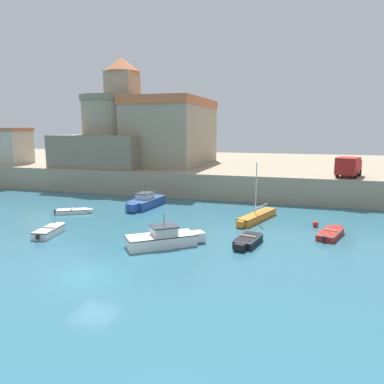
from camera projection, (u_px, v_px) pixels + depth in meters
ground_plane at (93, 274)px, 21.72m from camera, size 200.00×200.00×0.00m
quay_seawall at (236, 170)px, 62.70m from camera, size 120.00×40.00×3.02m
motorboat_white_0 at (164, 238)px, 26.89m from camera, size 5.42×4.74×2.39m
motorboat_blue_1 at (146, 202)px, 40.01m from camera, size 2.38×6.01×2.49m
sailboat_orange_2 at (257, 216)px, 34.30m from camera, size 2.95×6.60×5.38m
dinghy_white_3 at (50, 231)px, 29.69m from camera, size 1.75×3.86×0.67m
dinghy_red_4 at (331, 233)px, 29.19m from camera, size 2.26×4.13×0.59m
dinghy_black_5 at (248, 241)px, 27.16m from camera, size 1.86×3.73×0.66m
dinghy_white_6 at (73, 211)px, 37.21m from camera, size 3.52×2.56×0.49m
mooring_buoy at (315, 224)px, 32.10m from camera, size 0.51×0.51×0.51m
church at (165, 128)px, 55.60m from camera, size 14.29×16.34×15.38m
fortress at (111, 141)px, 54.28m from camera, size 12.70×12.70×9.93m
harbor_shed_mid_row at (7, 146)px, 56.45m from camera, size 6.47×4.65×5.39m
truck_on_quay at (349, 166)px, 41.38m from camera, size 3.17×4.70×2.20m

